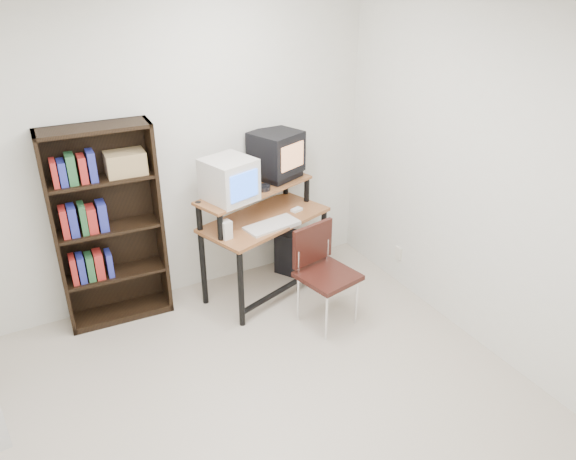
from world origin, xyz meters
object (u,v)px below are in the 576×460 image
crt_monitor (229,180)px  school_chair (322,265)px  crt_tv (276,152)px  computer_desk (263,223)px  pc_tower (300,255)px  bookshelf (107,224)px

crt_monitor → school_chair: bearing=-68.1°
crt_monitor → crt_tv: 0.59m
computer_desk → crt_monitor: size_ratio=2.70×
crt_tv → pc_tower: 1.04m
crt_monitor → pc_tower: bearing=-11.0°
computer_desk → crt_monitor: 0.56m
crt_monitor → bookshelf: (-0.97, 0.24, -0.28)m
pc_tower → school_chair: (-0.19, -0.72, 0.31)m
pc_tower → crt_tv: bearing=107.3°
computer_desk → pc_tower: 0.63m
computer_desk → bookshelf: (-1.27, 0.24, 0.18)m
computer_desk → bookshelf: 1.31m
pc_tower → school_chair: 0.81m
pc_tower → school_chair: bearing=-136.8°
crt_tv → bookshelf: bearing=157.9°
computer_desk → bookshelf: size_ratio=0.74×
pc_tower → bookshelf: size_ratio=0.27×
pc_tower → bookshelf: 1.81m
computer_desk → pc_tower: (0.41, 0.07, -0.47)m
crt_tv → school_chair: size_ratio=0.58×
computer_desk → crt_tv: (0.24, 0.22, 0.55)m
pc_tower → bookshelf: (-1.68, 0.17, 0.65)m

